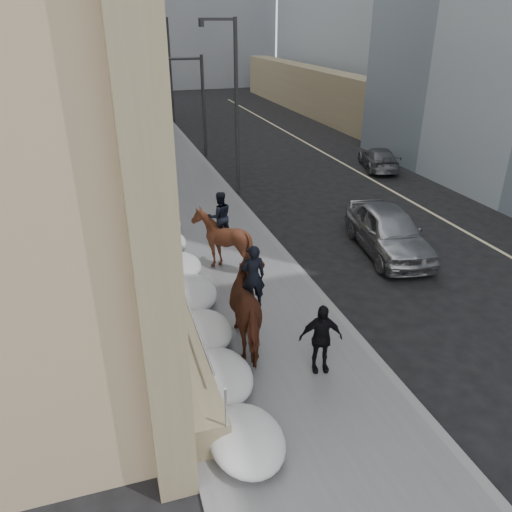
% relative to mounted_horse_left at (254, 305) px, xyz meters
% --- Properties ---
extents(ground, '(140.00, 140.00, 0.00)m').
position_rel_mounted_horse_left_xyz_m(ground, '(0.16, -1.51, -1.28)').
color(ground, black).
rests_on(ground, ground).
extents(sidewalk, '(5.00, 80.00, 0.12)m').
position_rel_mounted_horse_left_xyz_m(sidewalk, '(0.16, 8.49, -1.22)').
color(sidewalk, '#5B5B5D').
rests_on(sidewalk, ground).
extents(curb, '(0.24, 80.00, 0.12)m').
position_rel_mounted_horse_left_xyz_m(curb, '(2.78, 8.49, -1.22)').
color(curb, slate).
rests_on(curb, ground).
extents(lane_line, '(0.15, 70.00, 0.01)m').
position_rel_mounted_horse_left_xyz_m(lane_line, '(10.66, 8.49, -1.28)').
color(lane_line, '#BFB78C').
rests_on(lane_line, ground).
extents(far_podium, '(2.00, 80.00, 4.00)m').
position_rel_mounted_horse_left_xyz_m(far_podium, '(15.66, 8.49, 0.72)').
color(far_podium, '#7D6E51').
rests_on(far_podium, ground).
extents(bg_building_far, '(24.00, 12.00, 20.00)m').
position_rel_mounted_horse_left_xyz_m(bg_building_far, '(-5.84, 70.49, 8.72)').
color(bg_building_far, gray).
rests_on(bg_building_far, ground).
extents(streetlight_mid, '(1.71, 0.24, 8.00)m').
position_rel_mounted_horse_left_xyz_m(streetlight_mid, '(2.90, 12.49, 3.30)').
color(streetlight_mid, '#2D2D30').
rests_on(streetlight_mid, ground).
extents(streetlight_far, '(1.71, 0.24, 8.00)m').
position_rel_mounted_horse_left_xyz_m(streetlight_far, '(2.90, 32.49, 3.30)').
color(streetlight_far, '#2D2D30').
rests_on(streetlight_far, ground).
extents(traffic_signal, '(4.10, 0.22, 6.00)m').
position_rel_mounted_horse_left_xyz_m(traffic_signal, '(2.24, 20.49, 2.72)').
color(traffic_signal, '#2D2D30').
rests_on(traffic_signal, ground).
extents(snow_bank, '(1.70, 18.10, 0.76)m').
position_rel_mounted_horse_left_xyz_m(snow_bank, '(-1.26, 6.60, -0.81)').
color(snow_bank, silver).
rests_on(snow_bank, sidewalk).
extents(mounted_horse_left, '(1.38, 2.71, 2.77)m').
position_rel_mounted_horse_left_xyz_m(mounted_horse_left, '(0.00, 0.00, 0.00)').
color(mounted_horse_left, '#432014').
rests_on(mounted_horse_left, sidewalk).
extents(mounted_horse_right, '(1.73, 1.93, 2.69)m').
position_rel_mounted_horse_left_xyz_m(mounted_horse_right, '(0.28, 4.57, -0.03)').
color(mounted_horse_right, '#3C1D11').
rests_on(mounted_horse_right, sidewalk).
extents(pedestrian, '(1.12, 0.65, 1.80)m').
position_rel_mounted_horse_left_xyz_m(pedestrian, '(1.20, -1.56, -0.26)').
color(pedestrian, black).
rests_on(pedestrian, sidewalk).
extents(car_silver, '(2.78, 5.30, 1.72)m').
position_rel_mounted_horse_left_xyz_m(car_silver, '(6.52, 4.18, -0.42)').
color(car_silver, '#93959A').
rests_on(car_silver, ground).
extents(car_grey, '(2.88, 4.51, 1.22)m').
position_rel_mounted_horse_left_xyz_m(car_grey, '(12.05, 14.42, -0.67)').
color(car_grey, '#55565C').
rests_on(car_grey, ground).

